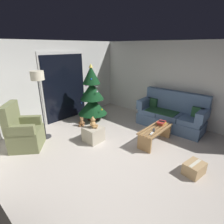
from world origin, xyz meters
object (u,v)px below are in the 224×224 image
Objects in this scene: remote_white at (152,133)px; armchair at (24,133)px; cardboard_box_taped_mid_floor at (194,169)px; coffee_table at (155,133)px; remote_graphite at (154,130)px; teddy_bear_chestnut_by_tree at (82,122)px; teddy_bear_honey at (93,123)px; floor_lamp at (38,82)px; book_stack at (162,123)px; cell_phone at (162,121)px; couch at (171,115)px; ottoman at (93,134)px; christmas_tree at (92,96)px.

armchair reaches higher than remote_white.
cardboard_box_taped_mid_floor is (1.78, -3.39, -0.28)m from armchair.
remote_white is (-0.34, -0.08, 0.15)m from coffee_table.
coffee_table is 3.22m from armchair.
teddy_bear_chestnut_by_tree is (-0.47, 2.23, -0.31)m from remote_graphite.
coffee_table is 2.47× the size of cardboard_box_taped_mid_floor.
teddy_bear_honey reaches higher than remote_graphite.
coffee_table is 7.05× the size of remote_graphite.
teddy_bear_chestnut_by_tree is 0.64× the size of cardboard_box_taped_mid_floor.
floor_lamp is (-1.39, 2.43, 1.08)m from remote_white.
floor_lamp reaches higher than coffee_table.
book_stack is 1.92× the size of cell_phone.
couch is 4.07m from armchair.
cardboard_box_taped_mid_floor is (-0.83, -1.16, -0.34)m from book_stack.
teddy_bear_chestnut_by_tree reaches higher than cardboard_box_taped_mid_floor.
couch is 4.46× the size of ottoman.
remote_graphite is at bearing -92.74° from christmas_tree.
couch reaches higher than cardboard_box_taped_mid_floor.
coffee_table reaches higher than ottoman.
ottoman is (-0.95, -1.09, -0.63)m from christmas_tree.
christmas_tree is (-0.02, 2.33, 0.54)m from coffee_table.
coffee_table is 2.29m from teddy_bear_chestnut_by_tree.
armchair is at bearing 117.76° from cardboard_box_taped_mid_floor.
teddy_bear_chestnut_by_tree is at bearing 69.08° from teddy_bear_honey.
cell_phone is 0.32× the size of cardboard_box_taped_mid_floor.
teddy_bear_honey is 2.47m from cardboard_box_taped_mid_floor.
cell_phone is at bearing -81.93° from christmas_tree.
ottoman is at bearing 152.91° from couch.
remote_graphite is 1.54m from ottoman.
christmas_tree is 6.45× the size of teddy_bear_honey.
cardboard_box_taped_mid_floor is (0.07, -3.36, 0.00)m from teddy_bear_chestnut_by_tree.
remote_graphite is at bearing -175.86° from book_stack.
remote_white is 3.04m from armchair.
coffee_table is 1.28m from cardboard_box_taped_mid_floor.
cell_phone reaches higher than remote_graphite.
teddy_bear_chestnut_by_tree is at bearing -7.65° from floor_lamp.
coffee_table is (-1.18, -0.14, -0.12)m from couch.
cardboard_box_taped_mid_floor is at bearing 158.68° from remote_white.
christmas_tree reaches higher than coffee_table.
remote_white reaches higher than cardboard_box_taped_mid_floor.
ottoman is 0.31m from teddy_bear_honey.
christmas_tree is at bearing 118.81° from couch.
remote_white is 2.32m from teddy_bear_chestnut_by_tree.
teddy_bear_chestnut_by_tree is at bearing 91.25° from cardboard_box_taped_mid_floor.
coffee_table is at bearing -51.87° from teddy_bear_honey.
armchair is at bearing 178.97° from teddy_bear_chestnut_by_tree.
cell_phone is at bearing -40.40° from armchair.
coffee_table is 3.98× the size of book_stack.
coffee_table is 0.60× the size of christmas_tree.
couch is 0.89m from cell_phone.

